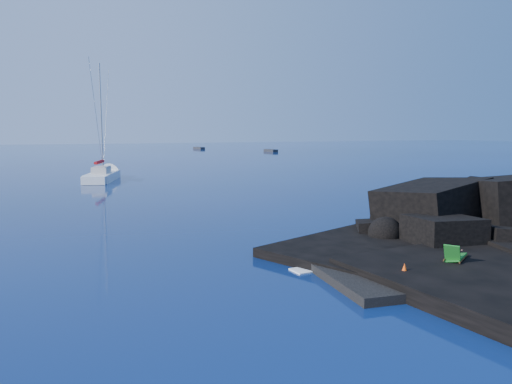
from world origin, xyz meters
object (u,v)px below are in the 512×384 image
distant_boat_b (271,152)px  deck_chair (456,252)px  sailboat (103,181)px  marker_cone (404,270)px  distant_boat_a (199,149)px  sunbather (458,254)px

distant_boat_b → deck_chair: bearing=-116.9°
sailboat → distant_boat_b: 78.04m
deck_chair → marker_cone: deck_chair is taller
distant_boat_a → distant_boat_b: distant_boat_b is taller
deck_chair → distant_boat_a: bearing=44.5°
sailboat → sunbather: bearing=-59.6°
sailboat → distant_boat_a: (36.43, 85.35, 0.00)m
sunbather → distant_boat_b: 111.77m
deck_chair → distant_boat_a: 133.21m
distant_boat_a → distant_boat_b: (12.62, -24.66, 0.00)m
sunbather → distant_boat_a: (25.86, 129.59, -0.53)m
sunbather → distant_boat_a: bearing=50.6°
sailboat → sunbather: size_ratio=7.28×
marker_cone → distant_boat_a: size_ratio=0.12×
marker_cone → sailboat: bearing=98.1°
sailboat → distant_boat_a: 92.80m
sailboat → distant_boat_b: size_ratio=2.72×
sunbather → distant_boat_a: 132.14m
marker_cone → distant_boat_b: marker_cone is taller
deck_chair → sunbather: (1.01, 0.88, -0.40)m
marker_cone → distant_boat_b: 114.51m
distant_boat_a → deck_chair: bearing=-114.1°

